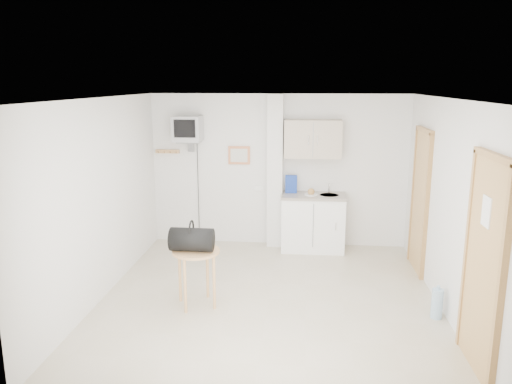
# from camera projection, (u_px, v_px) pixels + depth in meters

# --- Properties ---
(ground) EXTENTS (4.50, 4.50, 0.00)m
(ground) POSITION_uv_depth(u_px,v_px,m) (268.00, 299.00, 6.31)
(ground) COLOR #BCAF96
(ground) RESTS_ON ground
(room_envelope) EXTENTS (4.24, 4.54, 2.55)m
(room_envelope) POSITION_uv_depth(u_px,v_px,m) (289.00, 179.00, 6.04)
(room_envelope) COLOR white
(room_envelope) RESTS_ON ground
(kitchenette) EXTENTS (1.03, 0.58, 2.10)m
(kitchenette) POSITION_uv_depth(u_px,v_px,m) (313.00, 201.00, 8.03)
(kitchenette) COLOR white
(kitchenette) RESTS_ON ground
(crt_television) EXTENTS (0.44, 0.45, 2.15)m
(crt_television) POSITION_uv_depth(u_px,v_px,m) (188.00, 130.00, 7.99)
(crt_television) COLOR slate
(crt_television) RESTS_ON ground
(round_table) EXTENTS (0.58, 0.58, 0.71)m
(round_table) POSITION_uv_depth(u_px,v_px,m) (196.00, 259.00, 6.02)
(round_table) COLOR tan
(round_table) RESTS_ON ground
(duffel_bag) EXTENTS (0.52, 0.29, 0.38)m
(duffel_bag) POSITION_uv_depth(u_px,v_px,m) (192.00, 239.00, 5.94)
(duffel_bag) COLOR black
(duffel_bag) RESTS_ON round_table
(water_bottle) EXTENTS (0.13, 0.13, 0.40)m
(water_bottle) POSITION_uv_depth(u_px,v_px,m) (437.00, 303.00, 5.77)
(water_bottle) COLOR #95B8D0
(water_bottle) RESTS_ON ground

